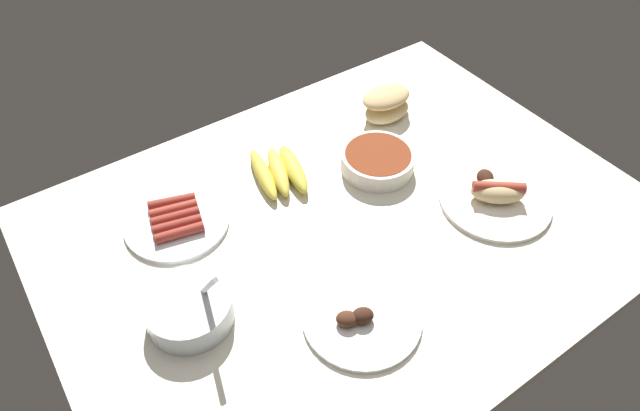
# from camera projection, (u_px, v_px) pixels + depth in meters

# --- Properties ---
(ground_plane) EXTENTS (1.20, 0.90, 0.03)m
(ground_plane) POSITION_uv_depth(u_px,v_px,m) (348.00, 226.00, 1.17)
(ground_plane) COLOR silver
(banana_bunch) EXTENTS (0.14, 0.19, 0.04)m
(banana_bunch) POSITION_uv_depth(u_px,v_px,m) (279.00, 171.00, 1.24)
(banana_bunch) COLOR gold
(banana_bunch) RESTS_ON ground_plane
(plate_grilled_meat) EXTENTS (0.21, 0.21, 0.04)m
(plate_grilled_meat) POSITION_uv_depth(u_px,v_px,m) (361.00, 317.00, 1.00)
(plate_grilled_meat) COLOR white
(plate_grilled_meat) RESTS_ON ground_plane
(plate_hotdog_assembled) EXTENTS (0.24, 0.24, 0.06)m
(plate_hotdog_assembled) POSITION_uv_depth(u_px,v_px,m) (495.00, 196.00, 1.19)
(plate_hotdog_assembled) COLOR white
(plate_hotdog_assembled) RESTS_ON ground_plane
(bowl_coleslaw) EXTENTS (0.16, 0.16, 0.16)m
(bowl_coleslaw) POSITION_uv_depth(u_px,v_px,m) (189.00, 308.00, 0.98)
(bowl_coleslaw) COLOR silver
(bowl_coleslaw) RESTS_ON ground_plane
(bread_stack) EXTENTS (0.14, 0.11, 0.07)m
(bread_stack) POSITION_uv_depth(u_px,v_px,m) (387.00, 103.00, 1.38)
(bread_stack) COLOR #E5C689
(bread_stack) RESTS_ON ground_plane
(plate_sausages) EXTENTS (0.22, 0.22, 0.03)m
(plate_sausages) POSITION_uv_depth(u_px,v_px,m) (177.00, 220.00, 1.15)
(plate_sausages) COLOR white
(plate_sausages) RESTS_ON ground_plane
(bowl_chili) EXTENTS (0.16, 0.16, 0.04)m
(bowl_chili) POSITION_uv_depth(u_px,v_px,m) (378.00, 160.00, 1.26)
(bowl_chili) COLOR white
(bowl_chili) RESTS_ON ground_plane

